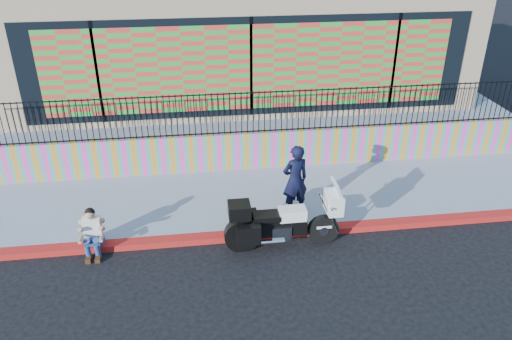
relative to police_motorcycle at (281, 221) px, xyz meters
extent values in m
plane|color=black|center=(-0.09, 0.41, -0.67)|extent=(90.00, 90.00, 0.00)
cube|color=#A50B24|center=(-0.09, 0.41, -0.59)|extent=(16.00, 0.30, 0.15)
cube|color=#8B93A7|center=(-0.09, 2.06, -0.59)|extent=(16.00, 3.00, 0.15)
cube|color=#FF43B0|center=(-0.09, 3.66, 0.03)|extent=(16.00, 0.20, 1.10)
cube|color=#8B93A7|center=(-0.09, 8.76, -0.04)|extent=(16.00, 10.00, 1.25)
cube|color=tan|center=(-0.09, 8.56, 2.58)|extent=(14.00, 8.00, 4.00)
cube|color=black|center=(-0.09, 4.54, 2.18)|extent=(12.60, 0.04, 2.80)
cube|color=#D33E2F|center=(-0.09, 4.51, 2.18)|extent=(11.48, 0.02, 2.40)
cylinder|color=black|center=(0.97, 0.00, -0.31)|extent=(0.72, 0.15, 0.72)
cylinder|color=black|center=(-0.87, 0.00, -0.31)|extent=(0.72, 0.15, 0.72)
cube|color=black|center=(0.05, 0.00, -0.13)|extent=(1.03, 0.30, 0.37)
cube|color=silver|center=(0.00, 0.00, -0.23)|extent=(0.43, 0.37, 0.33)
cube|color=white|center=(0.25, 0.00, 0.18)|extent=(0.60, 0.35, 0.26)
cube|color=black|center=(-0.33, 0.00, 0.16)|extent=(0.60, 0.37, 0.13)
cube|color=white|center=(1.17, 0.00, 0.40)|extent=(0.33, 0.56, 0.46)
cube|color=silver|center=(1.21, 0.00, 0.74)|extent=(0.20, 0.50, 0.37)
cube|color=black|center=(-0.93, 0.00, 0.36)|extent=(0.48, 0.46, 0.33)
cube|color=black|center=(-0.76, -0.33, -0.07)|extent=(0.52, 0.20, 0.43)
cube|color=black|center=(-0.76, 0.33, -0.07)|extent=(0.52, 0.20, 0.43)
cube|color=white|center=(0.97, 0.00, -0.20)|extent=(0.35, 0.17, 0.07)
imported|color=black|center=(0.53, 1.13, 0.39)|extent=(0.75, 0.58, 1.81)
cube|color=navy|center=(-4.13, 0.47, -0.43)|extent=(0.36, 0.28, 0.18)
cube|color=white|center=(-4.13, 0.43, -0.08)|extent=(0.38, 0.27, 0.54)
sphere|color=tan|center=(-4.13, 0.39, 0.28)|extent=(0.21, 0.21, 0.21)
cube|color=#472814|center=(-4.23, 0.03, -0.62)|extent=(0.11, 0.26, 0.10)
cube|color=#472814|center=(-4.03, 0.03, -0.62)|extent=(0.11, 0.26, 0.10)
camera|label=1|loc=(-1.79, -9.09, 6.10)|focal=35.00mm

